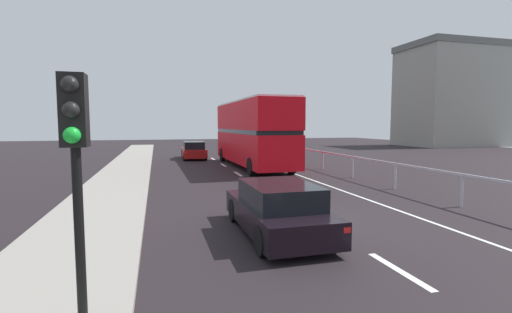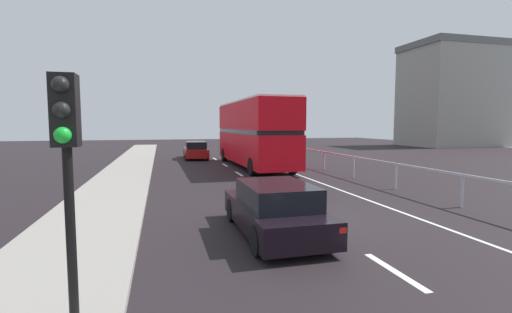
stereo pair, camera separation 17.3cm
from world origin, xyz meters
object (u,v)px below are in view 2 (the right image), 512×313
object	(u,v)px
double_decker_bus_red	(254,132)
traffic_signal_pole	(66,140)
hatchback_car_near	(275,209)
sedan_car_ahead	(196,150)

from	to	relation	value
double_decker_bus_red	traffic_signal_pole	xyz separation A→B (m)	(-6.98, -17.82, 0.28)
double_decker_bus_red	hatchback_car_near	bearing A→B (deg)	-103.11
double_decker_bus_red	sedan_car_ahead	xyz separation A→B (m)	(-3.12, 6.87, -1.62)
sedan_car_ahead	double_decker_bus_red	bearing A→B (deg)	-64.33
double_decker_bus_red	hatchback_car_near	size ratio (longest dim) A/B	2.62
sedan_car_ahead	hatchback_car_near	bearing A→B (deg)	-88.74
hatchback_car_near	sedan_car_ahead	size ratio (longest dim) A/B	0.94
traffic_signal_pole	hatchback_car_near	bearing A→B (deg)	42.74
hatchback_car_near	traffic_signal_pole	bearing A→B (deg)	-137.21
double_decker_bus_red	hatchback_car_near	distance (m)	14.68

